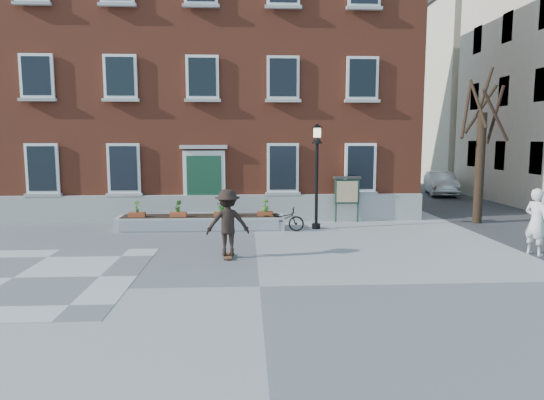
{
  "coord_description": "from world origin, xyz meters",
  "views": [
    {
      "loc": [
        -0.28,
        -10.81,
        3.39
      ],
      "look_at": [
        0.5,
        4.0,
        1.5
      ],
      "focal_mm": 32.0,
      "sensor_mm": 36.0,
      "label": 1
    }
  ],
  "objects": [
    {
      "name": "planter_assembly",
      "position": [
        -1.99,
        7.18,
        0.31
      ],
      "size": [
        6.2,
        1.12,
        1.15
      ],
      "color": "#B5B5B0",
      "rests_on": "ground"
    },
    {
      "name": "side_street",
      "position": [
        17.99,
        19.78,
        7.02
      ],
      "size": [
        15.2,
        36.0,
        14.5
      ],
      "color": "#373739",
      "rests_on": "ground"
    },
    {
      "name": "skateboarder",
      "position": [
        -0.82,
        2.77,
        1.02
      ],
      "size": [
        1.27,
        0.8,
        1.97
      ],
      "color": "brown",
      "rests_on": "ground"
    },
    {
      "name": "bicycle",
      "position": [
        0.99,
        6.72,
        0.44
      ],
      "size": [
        1.76,
        0.9,
        0.88
      ],
      "primitive_type": "imported",
      "rotation": [
        0.0,
        0.0,
        1.38
      ],
      "color": "black",
      "rests_on": "ground"
    },
    {
      "name": "brick_building",
      "position": [
        -2.0,
        13.98,
        6.3
      ],
      "size": [
        18.4,
        10.85,
        12.6
      ],
      "color": "brown",
      "rests_on": "ground"
    },
    {
      "name": "parked_car",
      "position": [
        11.42,
        17.69,
        0.7
      ],
      "size": [
        2.38,
        4.47,
        1.4
      ],
      "primitive_type": "imported",
      "rotation": [
        0.0,
        0.0,
        -0.22
      ],
      "color": "silver",
      "rests_on": "ground"
    },
    {
      "name": "notice_board",
      "position": [
        3.79,
        8.51,
        1.26
      ],
      "size": [
        1.1,
        0.16,
        1.87
      ],
      "color": "#193221",
      "rests_on": "ground"
    },
    {
      "name": "bare_tree",
      "position": [
        9.01,
        8.01,
        2.79
      ],
      "size": [
        1.83,
        1.83,
        6.16
      ],
      "color": "black",
      "rests_on": "ground"
    },
    {
      "name": "bystander",
      "position": [
        8.13,
        2.64,
        0.98
      ],
      "size": [
        0.71,
        0.84,
        1.96
      ],
      "primitive_type": "imported",
      "rotation": [
        0.0,
        0.0,
        1.96
      ],
      "color": "silver",
      "rests_on": "ground"
    },
    {
      "name": "lamp_post",
      "position": [
        2.33,
        7.09,
        2.54
      ],
      "size": [
        0.4,
        0.4,
        3.93
      ],
      "color": "black",
      "rests_on": "ground"
    },
    {
      "name": "ground",
      "position": [
        0.0,
        0.0,
        0.0
      ],
      "size": [
        100.0,
        100.0,
        0.0
      ],
      "primitive_type": "plane",
      "color": "gray",
      "rests_on": "ground"
    },
    {
      "name": "checker_patch",
      "position": [
        -6.0,
        1.0,
        0.01
      ],
      "size": [
        6.0,
        6.0,
        0.01
      ],
      "primitive_type": "cube",
      "color": "#5D5D60",
      "rests_on": "ground"
    }
  ]
}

